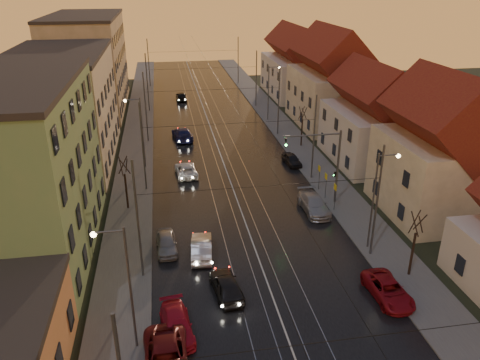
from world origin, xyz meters
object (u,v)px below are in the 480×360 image
parked_left_2 (177,325)px  parked_left_3 (166,243)px  street_lamp_1 (378,192)px  parked_right_2 (292,160)px  street_lamp_2 (139,126)px  driving_car_2 (186,170)px  parked_right_0 (388,290)px  street_lamp_3 (271,88)px  driving_car_0 (226,285)px  street_lamp_0 (123,278)px  driving_car_1 (202,247)px  parked_left_1 (166,359)px  parked_right_1 (314,204)px  traffic_light_mast (328,159)px  driving_car_3 (182,134)px  driving_car_4 (181,96)px

parked_left_2 → parked_left_3: (-0.39, 9.44, 0.04)m
street_lamp_1 → parked_right_2: (-1.50, 18.23, -4.27)m
street_lamp_1 → street_lamp_2: 27.05m
driving_car_2 → parked_right_0: (11.98, -23.15, -0.01)m
driving_car_2 → parked_right_0: driving_car_2 is taller
street_lamp_3 → driving_car_0: street_lamp_3 is taller
driving_car_2 → street_lamp_3: bearing=-129.8°
street_lamp_0 → driving_car_1: size_ratio=1.82×
street_lamp_2 → parked_left_1: (1.97, -29.96, -4.15)m
driving_car_1 → parked_left_2: bearing=80.0°
parked_left_2 → parked_right_1: (12.99, 13.94, 0.11)m
parked_right_0 → parked_right_1: parked_right_1 is taller
street_lamp_2 → parked_left_1: 30.31m
driving_car_2 → parked_left_2: 24.31m
traffic_light_mast → driving_car_2: (-12.43, 9.06, -3.96)m
driving_car_1 → parked_left_1: parked_left_1 is taller
driving_car_2 → parked_right_0: 26.07m
parked_right_1 → parked_right_2: (1.06, 11.46, -0.11)m
street_lamp_3 → driving_car_3: bearing=-152.9°
street_lamp_1 → driving_car_4: 51.75m
street_lamp_3 → driving_car_2: 23.67m
street_lamp_0 → street_lamp_1: size_ratio=1.00×
street_lamp_2 → parked_right_0: street_lamp_2 is taller
driving_car_3 → parked_right_0: (11.72, -35.31, -0.16)m
parked_right_1 → parked_right_2: 11.51m
street_lamp_0 → traffic_light_mast: street_lamp_0 is taller
driving_car_1 → parked_left_1: (-2.93, -11.08, 0.01)m
driving_car_2 → driving_car_4: (1.21, 33.03, 0.11)m
driving_car_4 → parked_left_2: 57.35m
parked_right_0 → parked_right_1: 12.90m
driving_car_0 → driving_car_4: 54.02m
street_lamp_3 → parked_left_3: bearing=-115.3°
street_lamp_0 → street_lamp_2: bearing=90.0°
street_lamp_0 → traffic_light_mast: bearing=43.1°
street_lamp_3 → street_lamp_2: bearing=-138.7°
street_lamp_0 → driving_car_1: 11.16m
street_lamp_3 → driving_car_0: (-12.11, -39.93, -4.17)m
driving_car_2 → parked_right_1: bearing=132.6°
driving_car_2 → driving_car_1: bearing=86.6°
traffic_light_mast → parked_left_1: size_ratio=1.36×
driving_car_3 → street_lamp_1: bearing=107.7°
driving_car_0 → street_lamp_3: bearing=-114.1°
driving_car_1 → driving_car_0: bearing=108.6°
street_lamp_2 → parked_right_1: street_lamp_2 is taller
driving_car_0 → parked_left_2: 4.73m
street_lamp_0 → parked_left_3: street_lamp_0 is taller
street_lamp_1 → driving_car_4: bearing=103.8°
street_lamp_3 → driving_car_4: street_lamp_3 is taller
driving_car_2 → parked_left_1: bearing=80.1°
driving_car_3 → parked_right_1: 24.87m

